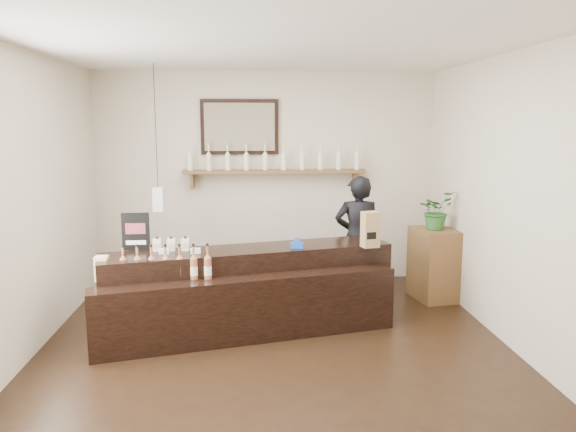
{
  "coord_description": "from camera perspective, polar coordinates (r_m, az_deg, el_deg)",
  "views": [
    {
      "loc": [
        -0.24,
        -5.01,
        2.14
      ],
      "look_at": [
        0.16,
        0.7,
        1.18
      ],
      "focal_mm": 35.0,
      "sensor_mm": 36.0,
      "label": 1
    }
  ],
  "objects": [
    {
      "name": "potted_plant",
      "position": [
        6.95,
        14.81,
        0.57
      ],
      "size": [
        0.55,
        0.54,
        0.46
      ],
      "primitive_type": "imported",
      "rotation": [
        0.0,
        0.0,
        0.61
      ],
      "color": "#2C6227",
      "rests_on": "side_cabinet"
    },
    {
      "name": "shopkeeper",
      "position": [
        6.81,
        7.09,
        -1.42
      ],
      "size": [
        0.66,
        0.47,
        1.72
      ],
      "primitive_type": "imported",
      "rotation": [
        0.0,
        0.0,
        3.05
      ],
      "color": "black",
      "rests_on": "ground"
    },
    {
      "name": "side_cabinet",
      "position": [
        7.08,
        14.58,
        -4.75
      ],
      "size": [
        0.53,
        0.66,
        0.87
      ],
      "color": "brown",
      "rests_on": "ground"
    },
    {
      "name": "ground",
      "position": [
        5.45,
        -1.23,
        -13.6
      ],
      "size": [
        5.0,
        5.0,
        0.0
      ],
      "primitive_type": "plane",
      "color": "black",
      "rests_on": "ground"
    },
    {
      "name": "promo_sign",
      "position": [
        5.92,
        -15.21,
        -1.55
      ],
      "size": [
        0.28,
        0.03,
        0.39
      ],
      "color": "black",
      "rests_on": "counter"
    },
    {
      "name": "paper_bag",
      "position": [
        5.93,
        8.36,
        -1.36
      ],
      "size": [
        0.2,
        0.17,
        0.37
      ],
      "color": "#9C7A4B",
      "rests_on": "counter"
    },
    {
      "name": "counter",
      "position": [
        5.86,
        -4.02,
        -7.8
      ],
      "size": [
        3.07,
        1.51,
        0.99
      ],
      "color": "black",
      "rests_on": "ground"
    },
    {
      "name": "back_wall_decor",
      "position": [
        7.4,
        -3.42,
        6.54
      ],
      "size": [
        2.66,
        0.96,
        1.69
      ],
      "color": "brown",
      "rests_on": "ground"
    },
    {
      "name": "room_shell",
      "position": [
        5.04,
        -1.3,
        4.52
      ],
      "size": [
        5.0,
        5.0,
        5.0
      ],
      "color": "beige",
      "rests_on": "ground"
    },
    {
      "name": "tape_dispenser",
      "position": [
        5.83,
        0.94,
        -2.89
      ],
      "size": [
        0.14,
        0.08,
        0.11
      ],
      "color": "#1944B5",
      "rests_on": "counter"
    }
  ]
}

